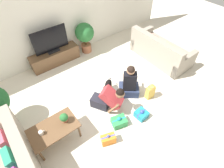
{
  "coord_description": "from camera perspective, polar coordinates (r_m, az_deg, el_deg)",
  "views": [
    {
      "loc": [
        -1.63,
        -2.17,
        3.61
      ],
      "look_at": [
        0.21,
        0.19,
        0.45
      ],
      "focal_mm": 28.0,
      "sensor_mm": 36.0,
      "label": 1
    }
  ],
  "objects": [
    {
      "name": "gift_box_a",
      "position": [
        3.88,
        -1.23,
        -17.59
      ],
      "size": [
        0.34,
        0.26,
        0.28
      ],
      "rotation": [
        0.0,
        0.0,
        -0.33
      ],
      "color": "orange",
      "rests_on": "ground_plane"
    },
    {
      "name": "sofa_left",
      "position": [
        3.91,
        -29.83,
        -22.53
      ],
      "size": [
        0.91,
        1.93,
        0.86
      ],
      "rotation": [
        0.0,
        0.0,
        -1.57
      ],
      "color": "gray",
      "rests_on": "ground_plane"
    },
    {
      "name": "potted_plant_back_right",
      "position": [
        5.88,
        -8.89,
        15.7
      ],
      "size": [
        0.61,
        0.61,
        1.02
      ],
      "color": "#A36042",
      "rests_on": "ground_plane"
    },
    {
      "name": "mug",
      "position": [
        3.75,
        -22.13,
        -14.54
      ],
      "size": [
        0.12,
        0.08,
        0.09
      ],
      "color": "silver",
      "rests_on": "coffee_table"
    },
    {
      "name": "sofa_right",
      "position": [
        5.86,
        15.42,
        10.37
      ],
      "size": [
        0.91,
        1.93,
        0.86
      ],
      "rotation": [
        0.0,
        0.0,
        1.57
      ],
      "color": "gray",
      "rests_on": "ground_plane"
    },
    {
      "name": "ground_plane",
      "position": [
        4.51,
        -0.56,
        -6.52
      ],
      "size": [
        16.0,
        16.0,
        0.0
      ],
      "primitive_type": "plane",
      "color": "beige"
    },
    {
      "name": "gift_box_b",
      "position": [
        4.28,
        9.55,
        -9.67
      ],
      "size": [
        0.28,
        0.28,
        0.24
      ],
      "rotation": [
        0.0,
        0.0,
        0.05
      ],
      "color": "teal",
      "rests_on": "ground_plane"
    },
    {
      "name": "tv",
      "position": [
        5.49,
        -19.37,
        12.91
      ],
      "size": [
        1.03,
        0.2,
        0.75
      ],
      "color": "black",
      "rests_on": "tv_console"
    },
    {
      "name": "person_kneeling",
      "position": [
        4.15,
        -1.17,
        -4.9
      ],
      "size": [
        0.66,
        0.84,
        0.81
      ],
      "rotation": [
        0.0,
        0.0,
        0.52
      ],
      "color": "#23232D",
      "rests_on": "ground_plane"
    },
    {
      "name": "gift_box_c",
      "position": [
        4.11,
        2.3,
        -12.15
      ],
      "size": [
        0.38,
        0.33,
        0.26
      ],
      "rotation": [
        0.0,
        0.0,
        -0.26
      ],
      "color": "#2D934C",
      "rests_on": "ground_plane"
    },
    {
      "name": "person_sitting",
      "position": [
        4.48,
        5.67,
        0.02
      ],
      "size": [
        0.66,
        0.64,
        0.99
      ],
      "rotation": [
        0.0,
        0.0,
        2.46
      ],
      "color": "#283351",
      "rests_on": "ground_plane"
    },
    {
      "name": "gift_bag_a",
      "position": [
        4.62,
        12.36,
        -2.58
      ],
      "size": [
        0.24,
        0.16,
        0.41
      ],
      "rotation": [
        0.0,
        0.0,
        -0.07
      ],
      "color": "#E5B74C",
      "rests_on": "ground_plane"
    },
    {
      "name": "dog",
      "position": [
        4.61,
        -1.4,
        -0.48
      ],
      "size": [
        0.44,
        0.37,
        0.36
      ],
      "rotation": [
        0.0,
        0.0,
        5.37
      ],
      "color": "black",
      "rests_on": "ground_plane"
    },
    {
      "name": "tabletop_plant",
      "position": [
        3.7,
        -15.42,
        -10.59
      ],
      "size": [
        0.17,
        0.17,
        0.22
      ],
      "color": "#A36042",
      "rests_on": "coffee_table"
    },
    {
      "name": "tv_console",
      "position": [
        5.8,
        -18.02,
        8.32
      ],
      "size": [
        1.5,
        0.39,
        0.45
      ],
      "color": "brown",
      "rests_on": "ground_plane"
    },
    {
      "name": "coffee_table",
      "position": [
        3.82,
        -18.46,
        -13.88
      ],
      "size": [
        0.97,
        0.59,
        0.47
      ],
      "color": "brown",
      "rests_on": "ground_plane"
    },
    {
      "name": "wall_back",
      "position": [
        5.57,
        -18.45,
        19.81
      ],
      "size": [
        8.4,
        0.06,
        2.6
      ],
      "color": "white",
      "rests_on": "ground_plane"
    }
  ]
}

